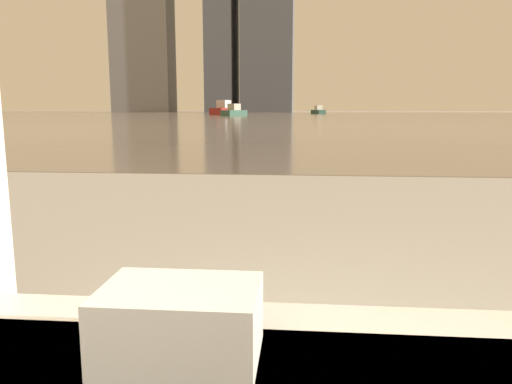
# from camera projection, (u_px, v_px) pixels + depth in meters

# --- Properties ---
(towel_stack) EXTENTS (0.25, 0.18, 0.12)m
(towel_stack) POSITION_uv_depth(u_px,v_px,m) (180.00, 323.00, 0.80)
(towel_stack) COLOR silver
(towel_stack) RESTS_ON bathtub
(harbor_water) EXTENTS (180.00, 110.00, 0.01)m
(harbor_water) POSITION_uv_depth(u_px,v_px,m) (302.00, 116.00, 60.92)
(harbor_water) COLOR gray
(harbor_water) RESTS_ON ground_plane
(harbor_boat_0) EXTENTS (2.41, 3.89, 1.38)m
(harbor_boat_0) POSITION_uv_depth(u_px,v_px,m) (318.00, 111.00, 81.71)
(harbor_boat_0) COLOR #335647
(harbor_boat_0) RESTS_ON harbor_water
(harbor_boat_1) EXTENTS (2.87, 4.06, 1.45)m
(harbor_boat_1) POSITION_uv_depth(u_px,v_px,m) (234.00, 112.00, 59.65)
(harbor_boat_1) COLOR #335647
(harbor_boat_1) RESTS_ON harbor_water
(harbor_boat_3) EXTENTS (3.37, 5.72, 2.03)m
(harbor_boat_3) POSITION_uv_depth(u_px,v_px,m) (224.00, 110.00, 70.16)
(harbor_boat_3) COLOR maroon
(harbor_boat_3) RESTS_ON harbor_water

